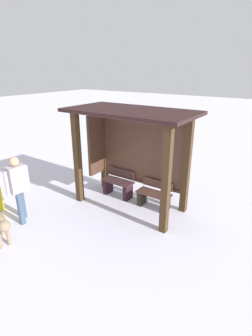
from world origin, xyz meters
name	(u,v)px	position (x,y,z in m)	size (l,w,h in m)	color
ground_plane	(130,205)	(0.00, 0.00, 0.00)	(60.00, 60.00, 0.00)	silver
bus_shelter	(131,139)	(-0.10, 0.19, 1.81)	(3.17, 1.67, 2.57)	#432D19
bench_left_inside	(118,185)	(-0.59, 0.28, 0.34)	(0.91, 0.40, 0.76)	#42292A
bench_center_inside	(154,197)	(0.59, 0.28, 0.31)	(0.91, 0.40, 0.71)	#50312A
person_walking	(18,185)	(-1.72, -2.11, 0.95)	(0.38, 0.59, 1.64)	#B5A7B1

